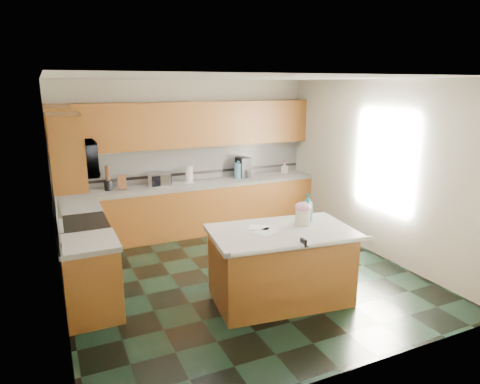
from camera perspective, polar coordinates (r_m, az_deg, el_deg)
floor at (r=6.15m, az=0.10°, el=-11.06°), size 4.60×4.60×0.00m
ceiling at (r=5.56m, az=0.11°, el=14.99°), size 4.60×4.60×0.00m
wall_back at (r=7.83m, az=-7.07°, el=4.73°), size 4.60×0.04×2.70m
wall_front at (r=3.81m, az=15.01°, el=-5.83°), size 4.60×0.04×2.70m
wall_left at (r=5.20m, az=-23.77°, el=-1.19°), size 0.04×4.60×2.70m
wall_right at (r=6.98m, az=17.68°, el=3.02°), size 0.04×4.60×2.70m
back_base_cab at (r=7.74m, az=-6.14°, el=-2.35°), size 4.60×0.60×0.86m
back_countertop at (r=7.62m, az=-6.23°, el=0.97°), size 4.60×0.64×0.06m
back_upper_cab at (r=7.58m, az=-6.77°, el=8.93°), size 4.60×0.33×0.78m
back_backsplash at (r=7.82m, az=-6.97°, el=3.87°), size 4.60×0.02×0.63m
back_accent_band at (r=7.85m, az=-6.92°, el=2.46°), size 4.60×0.01×0.05m
left_base_cab_rear at (r=6.71m, az=-20.57°, el=-5.82°), size 0.60×0.82×0.86m
left_counter_rear at (r=6.58m, az=-20.91°, el=-2.04°), size 0.64×0.82×0.06m
left_base_cab_front at (r=5.29m, az=-19.18°, el=-11.12°), size 0.60×0.72×0.86m
left_counter_front at (r=5.12m, az=-19.59°, el=-6.45°), size 0.64×0.72×0.06m
left_backsplash at (r=5.77m, az=-23.49°, el=-0.94°), size 0.02×2.30×0.63m
left_accent_band at (r=5.82m, az=-23.25°, el=-2.78°), size 0.01×2.30×0.05m
left_upper_cab_rear at (r=6.51m, az=-23.01°, el=7.06°), size 0.33×1.09×0.78m
left_upper_cab_front at (r=4.86m, az=-22.20°, el=5.07°), size 0.33×0.72×0.78m
range_body at (r=5.97m, az=-19.94°, el=-8.15°), size 0.60×0.76×0.88m
range_oven_door at (r=6.01m, az=-17.14°, el=-8.19°), size 0.02×0.68×0.55m
range_cooktop at (r=5.82m, az=-20.32°, el=-3.95°), size 0.62×0.78×0.04m
range_handle at (r=5.88m, az=-17.12°, el=-4.72°), size 0.02×0.66×0.02m
range_backguard at (r=5.77m, az=-22.99°, el=-3.09°), size 0.06×0.76×0.18m
microwave at (r=5.63m, az=-21.05°, el=4.14°), size 0.50×0.73×0.41m
island_base at (r=5.37m, az=5.44°, el=-10.00°), size 1.71×1.12×0.86m
island_top at (r=5.19m, az=5.56°, el=-5.36°), size 1.83×1.23×0.06m
island_bullnose at (r=4.79m, az=8.65°, el=-7.18°), size 1.70×0.28×0.06m
treat_jar at (r=5.38m, az=8.35°, el=-3.32°), size 0.22×0.22×0.19m
treat_jar_lid at (r=5.34m, az=8.40°, el=-2.01°), size 0.21×0.21×0.13m
treat_jar_knob at (r=5.33m, az=8.42°, el=-1.54°), size 0.07×0.02×0.02m
treat_jar_knob_end_l at (r=5.31m, az=8.11°, el=-1.59°), size 0.04×0.04×0.04m
treat_jar_knob_end_r at (r=5.35m, az=8.72°, el=-1.50°), size 0.04×0.04×0.04m
soap_bottle_island at (r=5.45m, az=8.98°, el=-2.16°), size 0.16×0.16×0.37m
paper_sheet_a at (r=5.11m, az=3.62°, el=-5.29°), size 0.34×0.31×0.00m
paper_sheet_b at (r=5.25m, az=2.57°, el=-4.72°), size 0.31×0.29×0.00m
clamp_body at (r=4.79m, az=8.46°, el=-6.67°), size 0.03×0.10×0.09m
clamp_handle at (r=4.75m, az=8.84°, el=-7.12°), size 0.02×0.07×0.02m
knife_block at (r=7.35m, az=-15.46°, el=1.25°), size 0.15×0.19×0.26m
utensil_crock at (r=7.36m, az=-17.15°, el=0.85°), size 0.13×0.13×0.17m
utensil_bundle at (r=7.32m, az=-17.26°, el=2.43°), size 0.08×0.08×0.25m
toaster_oven at (r=7.48m, az=-10.62°, el=1.65°), size 0.44×0.36×0.22m
toaster_oven_door at (r=7.36m, az=-10.38°, el=1.47°), size 0.34×0.01×0.18m
paper_towel at (r=7.66m, az=-6.79°, el=2.40°), size 0.13×0.13×0.30m
paper_towel_base at (r=7.69m, az=-6.76°, el=1.37°), size 0.20×0.20×0.01m
water_jug at (r=7.97m, az=-0.14°, el=2.90°), size 0.17×0.17×0.28m
water_jug_neck at (r=7.94m, az=-0.14°, el=4.05°), size 0.08×0.08×0.04m
coffee_maker at (r=8.02m, az=0.44°, el=3.29°), size 0.25×0.27×0.37m
coffee_carafe at (r=7.99m, az=0.60°, el=2.45°), size 0.15×0.15×0.15m
soap_bottle_back at (r=8.41m, az=5.98°, el=3.22°), size 0.14×0.14×0.22m
soap_back_cap at (r=8.39m, az=6.00°, el=4.08°), size 0.02×0.02×0.03m
window_light_proxy at (r=6.79m, az=18.71°, el=3.93°), size 0.02×1.40×1.10m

